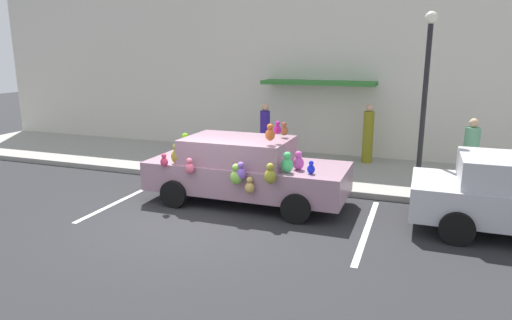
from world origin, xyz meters
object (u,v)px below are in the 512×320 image
at_px(plush_covered_car, 245,169).
at_px(street_lamp_post, 425,86).
at_px(pedestrian_near_shopfront, 265,132).
at_px(pedestrian_walking_past, 470,155).
at_px(pedestrian_by_lamp, 368,135).
at_px(teddy_bear_on_sidewalk, 238,157).

distance_m(plush_covered_car, street_lamp_post, 4.64).
distance_m(pedestrian_near_shopfront, pedestrian_walking_past, 6.03).
bearing_deg(pedestrian_by_lamp, street_lamp_post, -60.54).
distance_m(teddy_bear_on_sidewalk, pedestrian_near_shopfront, 1.80).
bearing_deg(street_lamp_post, pedestrian_walking_past, 43.73).
relative_size(street_lamp_post, pedestrian_near_shopfront, 2.39).
xyz_separation_m(plush_covered_car, pedestrian_walking_past, (5.07, 2.91, 0.14)).
distance_m(teddy_bear_on_sidewalk, street_lamp_post, 5.44).
relative_size(teddy_bear_on_sidewalk, pedestrian_walking_past, 0.47).
xyz_separation_m(plush_covered_car, pedestrian_near_shopfront, (-0.87, 3.96, 0.19)).
xyz_separation_m(plush_covered_car, pedestrian_by_lamp, (2.31, 4.47, 0.20)).
distance_m(pedestrian_near_shopfront, pedestrian_by_lamp, 3.22).
height_order(street_lamp_post, pedestrian_near_shopfront, street_lamp_post).
xyz_separation_m(plush_covered_car, teddy_bear_on_sidewalk, (-1.10, 2.24, -0.28)).
xyz_separation_m(pedestrian_walking_past, pedestrian_by_lamp, (-2.76, 1.56, 0.06)).
xyz_separation_m(teddy_bear_on_sidewalk, pedestrian_near_shopfront, (0.23, 1.72, 0.47)).
bearing_deg(street_lamp_post, teddy_bear_on_sidewalk, 174.24).
distance_m(plush_covered_car, pedestrian_by_lamp, 5.03).
height_order(pedestrian_walking_past, pedestrian_by_lamp, pedestrian_by_lamp).
distance_m(plush_covered_car, pedestrian_walking_past, 5.85).
bearing_deg(pedestrian_walking_past, plush_covered_car, -150.16).
height_order(plush_covered_car, pedestrian_by_lamp, plush_covered_car).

